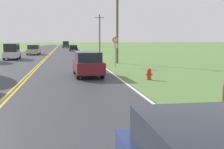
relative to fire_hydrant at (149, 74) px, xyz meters
The scene contains 9 objects.
fire_hydrant is the anchor object (origin of this frame).
traffic_sign 8.92m from the fire_hydrant, 94.55° to the left, with size 0.60×0.10×2.84m.
utility_pole_midground 12.97m from the fire_hydrant, 89.16° to the left, with size 1.80×0.24×7.43m.
utility_pole_far 37.06m from the fire_hydrant, 88.12° to the left, with size 1.80×0.24×7.24m.
car_maroon_suv_mid_near 4.58m from the fire_hydrant, 146.81° to the left, with size 2.01×4.75×1.75m.
car_white_van_mid_far 23.74m from the fire_hydrant, 120.85° to the left, with size 1.91×4.45×2.03m.
car_champagne_sedan_receding 32.77m from the fire_hydrant, 108.88° to the left, with size 2.02×4.35×1.62m.
car_black_hatchback_distant 44.46m from the fire_hydrant, 94.77° to the left, with size 1.77×3.89×1.30m.
car_dark_green_van_horizon 65.93m from the fire_hydrant, 94.55° to the left, with size 2.00×4.17×1.92m.
Camera 1 is at (2.70, -3.06, 2.67)m, focal length 45.00 mm.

